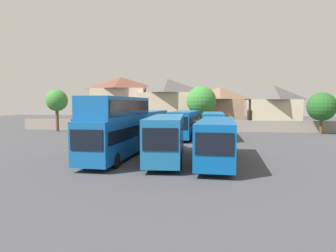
{
  "coord_description": "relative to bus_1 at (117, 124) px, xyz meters",
  "views": [
    {
      "loc": [
        3.58,
        -23.96,
        4.55
      ],
      "look_at": [
        0.0,
        3.0,
        2.52
      ],
      "focal_mm": 33.09,
      "sensor_mm": 36.0,
      "label": 1
    }
  ],
  "objects": [
    {
      "name": "bus_6",
      "position": [
        7.9,
        15.85,
        -0.93
      ],
      "size": [
        2.71,
        10.6,
        3.31
      ],
      "rotation": [
        0.0,
        0.0,
        -1.58
      ],
      "color": "#1662A4",
      "rests_on": "ground"
    },
    {
      "name": "house_terrace_far_right",
      "position": [
        19.21,
        35.39,
        1.17
      ],
      "size": [
        8.94,
        8.16,
        7.81
      ],
      "color": "beige",
      "rests_on": "ground"
    },
    {
      "name": "tree_right_of_lot",
      "position": [
        6.07,
        28.03,
        2.06
      ],
      "size": [
        4.95,
        4.95,
        7.38
      ],
      "color": "brown",
      "rests_on": "ground"
    },
    {
      "name": "house_terrace_right",
      "position": [
        9.31,
        34.35,
        1.0
      ],
      "size": [
        8.72,
        7.81,
        7.5
      ],
      "color": "#9E7A60",
      "rests_on": "ground"
    },
    {
      "name": "depot_boundary_wall",
      "position": [
        3.8,
        25.53,
        -1.93
      ],
      "size": [
        56.0,
        0.5,
        1.8
      ],
      "primitive_type": "cube",
      "color": "gray",
      "rests_on": "ground"
    },
    {
      "name": "house_terrace_left",
      "position": [
        -9.9,
        35.4,
        2.06
      ],
      "size": [
        10.86,
        7.3,
        9.61
      ],
      "color": "#C6B293",
      "rests_on": "ground"
    },
    {
      "name": "bus_5",
      "position": [
        4.31,
        15.57,
        -0.83
      ],
      "size": [
        3.4,
        11.41,
        3.49
      ],
      "rotation": [
        0.0,
        0.0,
        -1.65
      ],
      "color": "#1156A1",
      "rests_on": "ground"
    },
    {
      "name": "house_terrace_centre",
      "position": [
        -0.59,
        34.92,
        1.86
      ],
      "size": [
        10.88,
        7.7,
        9.17
      ],
      "color": "#C6B293",
      "rests_on": "ground"
    },
    {
      "name": "bus_1",
      "position": [
        0.0,
        0.0,
        0.0
      ],
      "size": [
        3.09,
        11.36,
        5.02
      ],
      "rotation": [
        0.0,
        0.0,
        -1.62
      ],
      "color": "#13559B",
      "rests_on": "ground"
    },
    {
      "name": "tree_left_of_lot",
      "position": [
        -16.8,
        22.53,
        2.07
      ],
      "size": [
        3.44,
        3.44,
        6.69
      ],
      "color": "brown",
      "rests_on": "ground"
    },
    {
      "name": "bus_4",
      "position": [
        -0.31,
        15.69,
        -0.84
      ],
      "size": [
        3.14,
        10.9,
        3.48
      ],
      "rotation": [
        0.0,
        0.0,
        -1.63
      ],
      "color": "#1160A7",
      "rests_on": "ground"
    },
    {
      "name": "bus_2",
      "position": [
        4.04,
        -0.16,
        -0.83
      ],
      "size": [
        3.2,
        11.07,
        3.5
      ],
      "rotation": [
        0.0,
        0.0,
        -1.51
      ],
      "color": "#19629E",
      "rests_on": "ground"
    },
    {
      "name": "bus_3",
      "position": [
        8.0,
        -0.66,
        -0.95
      ],
      "size": [
        3.13,
        11.33,
        3.28
      ],
      "rotation": [
        0.0,
        0.0,
        -1.62
      ],
      "color": "#0A519E",
      "rests_on": "ground"
    },
    {
      "name": "tree_behind_wall",
      "position": [
        23.7,
        23.53,
        1.18
      ],
      "size": [
        4.19,
        4.19,
        6.11
      ],
      "color": "brown",
      "rests_on": "ground"
    },
    {
      "name": "ground",
      "position": [
        3.8,
        17.67,
        -2.83
      ],
      "size": [
        140.0,
        140.0,
        0.0
      ],
      "primitive_type": "plane",
      "color": "#424247"
    }
  ]
}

